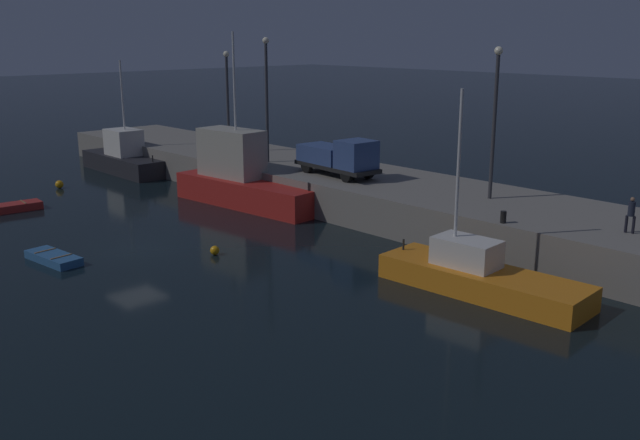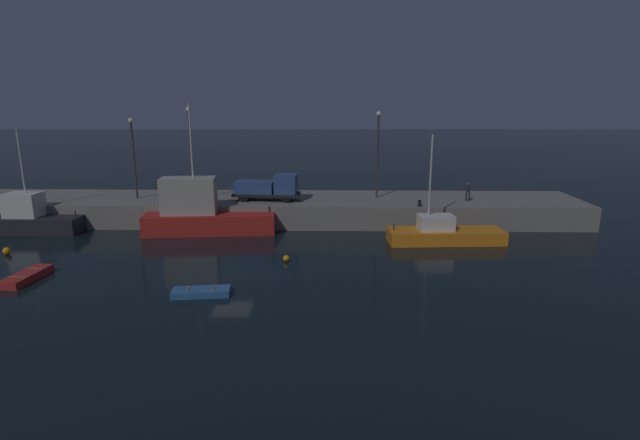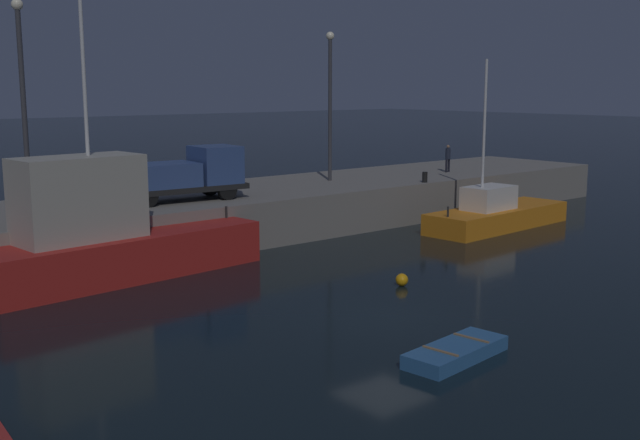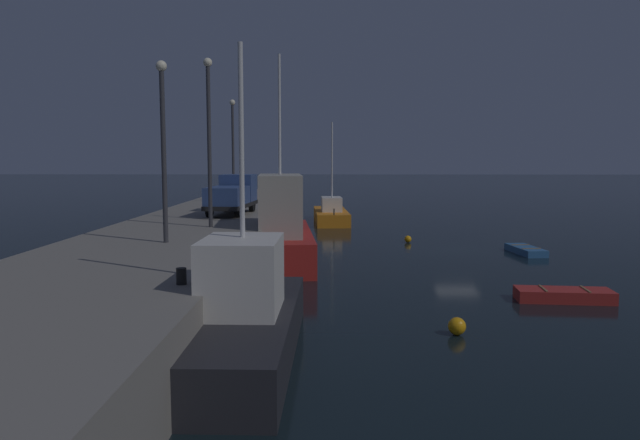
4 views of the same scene
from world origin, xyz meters
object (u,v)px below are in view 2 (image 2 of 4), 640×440
fishing_boat_blue (203,214)px  dinghy_orange_near (27,276)px  bollard_central (35,201)px  lamp_post_central (378,148)px  utility_truck (269,187)px  mooring_buoy_mid (7,251)px  mooring_buoy_near (286,258)px  lamp_post_west (133,152)px  bollard_west (420,203)px  dockworker (468,191)px  fishing_trawler_red (444,233)px  fishing_boat_white (27,219)px  lamp_post_east (191,147)px  rowboat_white_mid (201,292)px

fishing_boat_blue → dinghy_orange_near: (-8.33, -11.77, -1.38)m
bollard_central → lamp_post_central: bearing=6.5°
utility_truck → bollard_central: utility_truck is taller
mooring_buoy_mid → lamp_post_central: lamp_post_central is taller
dinghy_orange_near → mooring_buoy_mid: (-4.53, 5.12, 0.04)m
mooring_buoy_near → lamp_post_west: (-14.85, 11.89, 6.20)m
mooring_buoy_near → bollard_west: (10.72, 8.76, 2.16)m
bollard_central → lamp_post_west: bearing=18.1°
lamp_post_west → dockworker: size_ratio=4.51×
lamp_post_central → bollard_central: size_ratio=17.24×
mooring_buoy_near → mooring_buoy_mid: mooring_buoy_mid is taller
fishing_trawler_red → utility_truck: (-14.55, 6.10, 2.57)m
fishing_boat_white → utility_truck: size_ratio=1.53×
lamp_post_east → dinghy_orange_near: bearing=-113.7°
dockworker → bollard_west: 5.45m
fishing_boat_white → lamp_post_west: size_ratio=1.28×
fishing_boat_blue → dockworker: fishing_boat_blue is taller
fishing_boat_blue → dockworker: bearing=8.7°
fishing_boat_white → dockworker: (38.32, 3.73, 1.92)m
fishing_boat_blue → lamp_post_central: size_ratio=1.41×
fishing_trawler_red → dockworker: size_ratio=5.66×
rowboat_white_mid → bollard_west: bollard_west is taller
rowboat_white_mid → mooring_buoy_mid: mooring_buoy_mid is taller
dinghy_orange_near → bollard_central: size_ratio=8.12×
mooring_buoy_near → utility_truck: utility_truck is taller
mooring_buoy_near → lamp_post_west: lamp_post_west is taller
utility_truck → rowboat_white_mid: bearing=-96.3°
fishing_boat_blue → mooring_buoy_near: fishing_boat_blue is taller
mooring_buoy_near → mooring_buoy_mid: 20.58m
utility_truck → bollard_central: bearing=-174.7°
bollard_central → bollard_west: bearing=-0.8°
lamp_post_central → bollard_west: (3.33, -3.90, -4.34)m
utility_truck → bollard_west: utility_truck is taller
fishing_boat_blue → rowboat_white_mid: bearing=-76.9°
lamp_post_west → dockworker: (30.34, -0.57, -3.39)m
dinghy_orange_near → bollard_west: 29.70m
dinghy_orange_near → rowboat_white_mid: (11.61, -2.30, -0.04)m
fishing_boat_white → lamp_post_west: (7.98, 4.30, 5.32)m
lamp_post_east → bollard_central: lamp_post_east is taller
lamp_post_east → dockworker: size_ratio=5.12×
bollard_central → fishing_trawler_red: bearing=-6.8°
dinghy_orange_near → rowboat_white_mid: bearing=-11.2°
dinghy_orange_near → lamp_post_central: size_ratio=0.47×
fishing_trawler_red → lamp_post_east: (-21.45, 6.08, 6.21)m
fishing_boat_blue → dockworker: size_ratio=6.87×
lamp_post_west → lamp_post_east: size_ratio=0.88×
lamp_post_west → bollard_west: lamp_post_west is taller
dinghy_orange_near → fishing_boat_blue: bearing=54.7°
dockworker → bollard_central: (-38.42, -2.07, -0.69)m
bollard_west → utility_truck: bearing=169.8°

